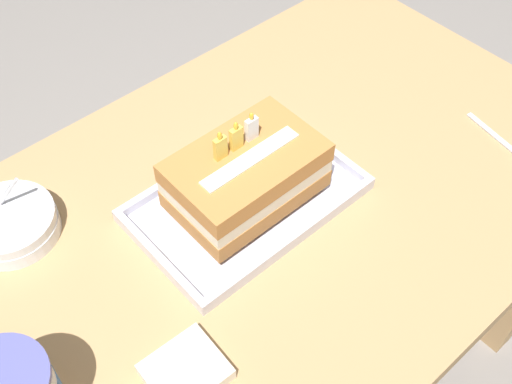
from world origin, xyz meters
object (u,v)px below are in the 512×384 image
object	(u,v)px
foil_tray	(246,201)
napkin_pile	(186,372)
bowl_stack	(11,224)
birthday_cake	(246,175)

from	to	relation	value
foil_tray	napkin_pile	world-z (taller)	foil_tray
foil_tray	bowl_stack	bearing A→B (deg)	147.39
birthday_cake	napkin_pile	bearing A→B (deg)	-146.29
foil_tray	birthday_cake	size ratio (longest dim) A/B	1.55
bowl_stack	napkin_pile	distance (m)	0.37
birthday_cake	bowl_stack	world-z (taller)	birthday_cake
birthday_cake	foil_tray	bearing A→B (deg)	-90.00
birthday_cake	bowl_stack	size ratio (longest dim) A/B	1.59
birthday_cake	napkin_pile	size ratio (longest dim) A/B	2.25
napkin_pile	bowl_stack	bearing A→B (deg)	99.12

